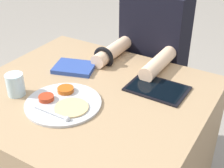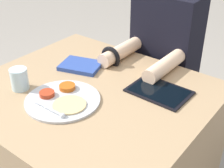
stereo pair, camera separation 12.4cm
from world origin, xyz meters
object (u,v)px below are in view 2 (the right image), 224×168
thali_tray (63,99)px  red_notebook (81,66)px  tablet_device (159,91)px  drinking_glass (19,79)px  person_diner (163,72)px

thali_tray → red_notebook: (-0.14, 0.26, 0.00)m
tablet_device → drinking_glass: bearing=-145.2°
thali_tray → person_diner: 0.70m
tablet_device → person_diner: size_ratio=0.21×
thali_tray → person_diner: person_diner is taller
thali_tray → tablet_device: 0.40m
tablet_device → person_diner: 0.46m
person_diner → thali_tray: bearing=-96.3°
red_notebook → person_diner: 0.50m
thali_tray → tablet_device: bearing=47.2°
thali_tray → drinking_glass: (-0.21, -0.04, 0.04)m
thali_tray → person_diner: (0.08, 0.68, -0.14)m
drinking_glass → person_diner: bearing=68.5°
red_notebook → person_diner: (0.21, 0.43, -0.14)m
person_diner → drinking_glass: bearing=-111.5°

